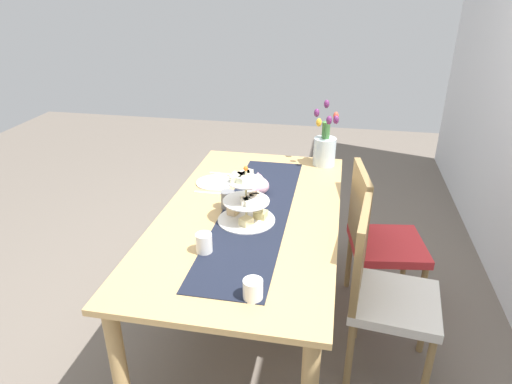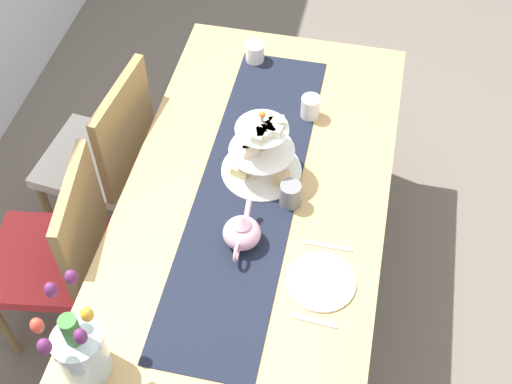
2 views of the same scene
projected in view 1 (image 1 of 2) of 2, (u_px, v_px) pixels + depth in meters
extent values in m
plane|color=#6B6056|center=(251.00, 318.00, 2.75)|extent=(8.00, 8.00, 0.00)
cube|color=tan|center=(250.00, 215.00, 2.44)|extent=(1.79, 0.95, 0.03)
cylinder|color=tan|center=(220.00, 201.00, 3.40)|extent=(0.07, 0.07, 0.70)
cylinder|color=tan|center=(120.00, 371.00, 1.93)|extent=(0.07, 0.07, 0.70)
cylinder|color=tan|center=(328.00, 211.00, 3.26)|extent=(0.07, 0.07, 0.70)
cylinder|color=olive|center=(421.00, 296.00, 2.61)|extent=(0.04, 0.04, 0.41)
cylinder|color=olive|center=(405.00, 261.00, 2.93)|extent=(0.04, 0.04, 0.41)
cylinder|color=olive|center=(358.00, 295.00, 2.62)|extent=(0.04, 0.04, 0.41)
cylinder|color=olive|center=(349.00, 260.00, 2.95)|extent=(0.04, 0.04, 0.41)
cube|color=red|center=(387.00, 245.00, 2.68)|extent=(0.48, 0.48, 0.05)
cube|color=olive|center=(359.00, 207.00, 2.58)|extent=(0.42, 0.10, 0.45)
cylinder|color=olive|center=(427.00, 372.00, 2.11)|extent=(0.04, 0.04, 0.41)
cylinder|color=olive|center=(425.00, 322.00, 2.42)|extent=(0.04, 0.04, 0.41)
cylinder|color=olive|center=(349.00, 355.00, 2.20)|extent=(0.04, 0.04, 0.41)
cylinder|color=olive|center=(357.00, 308.00, 2.51)|extent=(0.04, 0.04, 0.41)
cube|color=silver|center=(395.00, 302.00, 2.21)|extent=(0.46, 0.46, 0.05)
cube|color=olive|center=(361.00, 253.00, 2.15)|extent=(0.42, 0.08, 0.45)
cube|color=black|center=(255.00, 213.00, 2.43)|extent=(1.48, 0.36, 0.00)
cylinder|color=beige|center=(246.00, 196.00, 2.29)|extent=(0.01, 0.01, 0.28)
cylinder|color=white|center=(246.00, 220.00, 2.35)|extent=(0.30, 0.30, 0.01)
cylinder|color=white|center=(246.00, 201.00, 2.30)|extent=(0.24, 0.24, 0.01)
cylinder|color=white|center=(246.00, 181.00, 2.25)|extent=(0.19, 0.19, 0.01)
cube|color=beige|center=(246.00, 221.00, 2.28)|extent=(0.08, 0.07, 0.04)
cube|color=#D8C67A|center=(261.00, 214.00, 2.35)|extent=(0.07, 0.07, 0.04)
cube|color=beige|center=(233.00, 210.00, 2.39)|extent=(0.07, 0.06, 0.05)
cube|color=#EFE5CB|center=(245.00, 201.00, 2.26)|extent=(0.07, 0.05, 0.03)
cube|color=silver|center=(247.00, 202.00, 2.25)|extent=(0.07, 0.06, 0.03)
cube|color=silver|center=(252.00, 200.00, 2.27)|extent=(0.06, 0.07, 0.03)
cube|color=beige|center=(255.00, 197.00, 2.30)|extent=(0.06, 0.07, 0.03)
cube|color=beige|center=(254.00, 195.00, 2.31)|extent=(0.06, 0.07, 0.03)
cube|color=beige|center=(249.00, 174.00, 2.29)|extent=(0.06, 0.05, 0.03)
cube|color=beige|center=(246.00, 175.00, 2.28)|extent=(0.06, 0.05, 0.03)
cube|color=silver|center=(242.00, 176.00, 2.27)|extent=(0.07, 0.06, 0.03)
cube|color=beige|center=(238.00, 176.00, 2.27)|extent=(0.04, 0.06, 0.03)
cube|color=beige|center=(236.00, 179.00, 2.23)|extent=(0.05, 0.07, 0.03)
cube|color=beige|center=(242.00, 180.00, 2.23)|extent=(0.06, 0.05, 0.03)
sphere|color=orange|center=(246.00, 168.00, 2.22)|extent=(0.02, 0.02, 0.02)
ellipsoid|color=#E5A8BC|center=(258.00, 186.00, 2.62)|extent=(0.13, 0.13, 0.10)
cone|color=#E5A8BC|center=(258.00, 175.00, 2.59)|extent=(0.06, 0.06, 0.04)
cylinder|color=#E5A8BC|center=(255.00, 191.00, 2.53)|extent=(0.07, 0.02, 0.06)
torus|color=#E5A8BC|center=(260.00, 180.00, 2.69)|extent=(0.07, 0.01, 0.07)
cylinder|color=silver|center=(324.00, 152.00, 3.02)|extent=(0.15, 0.15, 0.19)
cylinder|color=#3D7538|center=(326.00, 131.00, 2.96)|extent=(0.05, 0.05, 0.12)
ellipsoid|color=#6B2860|center=(329.00, 120.00, 2.82)|extent=(0.04, 0.04, 0.06)
ellipsoid|color=#6B2860|center=(336.00, 120.00, 2.85)|extent=(0.04, 0.04, 0.06)
ellipsoid|color=#EF4C38|center=(336.00, 116.00, 2.95)|extent=(0.04, 0.04, 0.06)
ellipsoid|color=#6B2860|center=(327.00, 104.00, 3.00)|extent=(0.04, 0.04, 0.06)
ellipsoid|color=#6B2860|center=(317.00, 113.00, 2.98)|extent=(0.04, 0.04, 0.06)
ellipsoid|color=yellow|center=(319.00, 122.00, 2.92)|extent=(0.04, 0.04, 0.06)
cylinder|color=white|center=(253.00, 289.00, 1.77)|extent=(0.08, 0.08, 0.08)
cylinder|color=white|center=(215.00, 183.00, 2.78)|extent=(0.23, 0.23, 0.01)
cube|color=silver|center=(221.00, 174.00, 2.91)|extent=(0.03, 0.15, 0.01)
cube|color=silver|center=(208.00, 193.00, 2.65)|extent=(0.01, 0.17, 0.01)
cylinder|color=slate|center=(228.00, 199.00, 2.46)|extent=(0.08, 0.08, 0.09)
cylinder|color=white|center=(204.00, 243.00, 2.07)|extent=(0.08, 0.08, 0.09)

